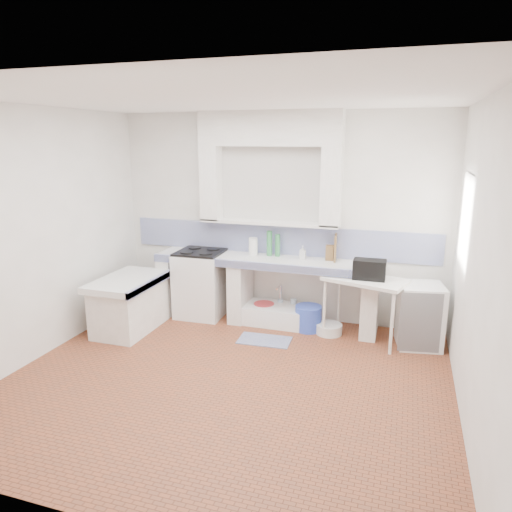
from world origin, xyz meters
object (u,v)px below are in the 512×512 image
(side_table, at_px, (364,309))
(fridge, at_px, (420,315))
(sink, at_px, (277,315))
(stove, at_px, (201,284))

(side_table, distance_m, fridge, 0.66)
(sink, bearing_deg, stove, -178.58)
(stove, height_order, sink, stove)
(stove, distance_m, side_table, 2.27)
(sink, bearing_deg, side_table, -9.40)
(sink, relative_size, fridge, 1.20)
(stove, height_order, fridge, stove)
(stove, bearing_deg, side_table, -6.15)
(stove, xyz_separation_m, sink, (1.11, 0.02, -0.34))
(stove, xyz_separation_m, fridge, (2.93, -0.14, -0.07))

